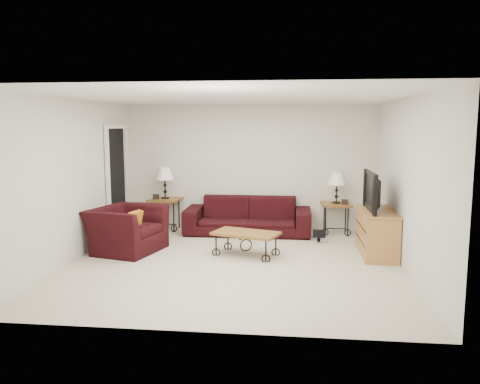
% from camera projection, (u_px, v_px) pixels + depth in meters
% --- Properties ---
extents(ground, '(5.00, 5.00, 0.00)m').
position_uv_depth(ground, '(235.00, 263.00, 7.29)').
color(ground, '#BBB39F').
rests_on(ground, ground).
extents(wall_back, '(5.00, 0.02, 2.50)m').
position_uv_depth(wall_back, '(250.00, 168.00, 9.58)').
color(wall_back, silver).
rests_on(wall_back, ground).
extents(wall_front, '(5.00, 0.02, 2.50)m').
position_uv_depth(wall_front, '(204.00, 211.00, 4.66)').
color(wall_front, silver).
rests_on(wall_front, ground).
extents(wall_left, '(0.02, 5.00, 2.50)m').
position_uv_depth(wall_left, '(76.00, 180.00, 7.39)').
color(wall_left, silver).
rests_on(wall_left, ground).
extents(wall_right, '(0.02, 5.00, 2.50)m').
position_uv_depth(wall_right, '(407.00, 184.00, 6.84)').
color(wall_right, silver).
rests_on(wall_right, ground).
extents(ceiling, '(5.00, 5.00, 0.00)m').
position_uv_depth(ceiling, '(235.00, 97.00, 6.95)').
color(ceiling, white).
rests_on(ceiling, wall_back).
extents(doorway, '(0.08, 0.94, 2.04)m').
position_uv_depth(doorway, '(117.00, 182.00, 9.04)').
color(doorway, black).
rests_on(doorway, ground).
extents(sofa, '(2.42, 0.95, 0.71)m').
position_uv_depth(sofa, '(248.00, 216.00, 9.23)').
color(sofa, black).
rests_on(sofa, ground).
extents(side_table_left, '(0.64, 0.64, 0.64)m').
position_uv_depth(side_table_left, '(166.00, 214.00, 9.60)').
color(side_table_left, brown).
rests_on(side_table_left, ground).
extents(side_table_right, '(0.59, 0.59, 0.60)m').
position_uv_depth(side_table_right, '(336.00, 218.00, 9.23)').
color(side_table_right, brown).
rests_on(side_table_right, ground).
extents(lamp_left, '(0.39, 0.39, 0.64)m').
position_uv_depth(lamp_left, '(165.00, 183.00, 9.51)').
color(lamp_left, black).
rests_on(lamp_left, side_table_left).
extents(lamp_right, '(0.37, 0.37, 0.60)m').
position_uv_depth(lamp_right, '(337.00, 188.00, 9.15)').
color(lamp_right, black).
rests_on(lamp_right, side_table_right).
extents(photo_frame_left, '(0.13, 0.03, 0.11)m').
position_uv_depth(photo_frame_left, '(156.00, 197.00, 9.41)').
color(photo_frame_left, black).
rests_on(photo_frame_left, side_table_left).
extents(photo_frame_right, '(0.12, 0.03, 0.10)m').
position_uv_depth(photo_frame_right, '(345.00, 202.00, 9.02)').
color(photo_frame_right, black).
rests_on(photo_frame_right, side_table_right).
extents(coffee_table, '(1.16, 0.86, 0.39)m').
position_uv_depth(coffee_table, '(246.00, 244.00, 7.67)').
color(coffee_table, brown).
rests_on(coffee_table, ground).
extents(armchair, '(1.25, 1.36, 0.74)m').
position_uv_depth(armchair, '(127.00, 229.00, 7.92)').
color(armchair, black).
rests_on(armchair, ground).
extents(throw_pillow, '(0.17, 0.35, 0.34)m').
position_uv_depth(throw_pillow, '(134.00, 221.00, 7.83)').
color(throw_pillow, '#C77519').
rests_on(throw_pillow, armchair).
extents(tv_stand, '(0.51, 1.22, 0.73)m').
position_uv_depth(tv_stand, '(377.00, 233.00, 7.69)').
color(tv_stand, '#A46A3D').
rests_on(tv_stand, ground).
extents(television, '(0.14, 1.09, 0.63)m').
position_uv_depth(television, '(377.00, 191.00, 7.60)').
color(television, black).
rests_on(television, tv_stand).
extents(backpack, '(0.40, 0.34, 0.44)m').
position_uv_depth(backpack, '(319.00, 230.00, 8.56)').
color(backpack, black).
rests_on(backpack, ground).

